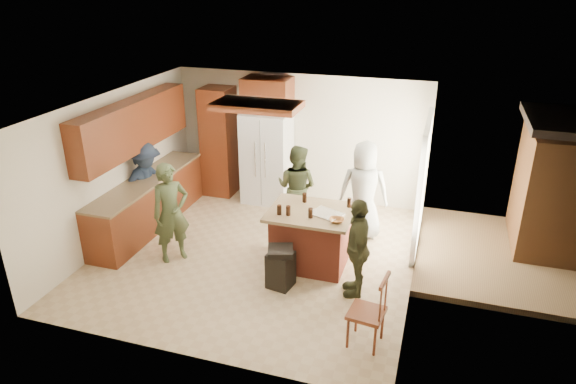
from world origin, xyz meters
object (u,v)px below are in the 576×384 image
(person_front_left, at_px, (171,213))
(refrigerator, at_px, (267,158))
(person_side_right, at_px, (357,248))
(person_behind_right, at_px, (364,190))
(trash_bin, at_px, (281,267))
(spindle_chair, at_px, (368,313))
(kitchen_island, at_px, (311,237))
(person_behind_left, at_px, (297,187))
(person_counter, at_px, (147,185))

(person_front_left, relative_size, refrigerator, 0.90)
(person_side_right, height_order, refrigerator, refrigerator)
(person_behind_right, xyz_separation_m, trash_bin, (-0.86, -1.91, -0.54))
(person_side_right, height_order, spindle_chair, person_side_right)
(spindle_chair, bearing_deg, trash_bin, 147.81)
(person_behind_right, distance_m, kitchen_island, 1.38)
(person_front_left, xyz_separation_m, person_behind_left, (1.56, 1.66, -0.04))
(person_side_right, bearing_deg, trash_bin, -95.35)
(person_behind_left, xyz_separation_m, trash_bin, (0.32, -1.91, -0.45))
(kitchen_island, bearing_deg, person_front_left, -167.41)
(person_behind_right, relative_size, trash_bin, 2.73)
(person_behind_left, bearing_deg, person_side_right, 138.01)
(trash_bin, distance_m, spindle_chair, 1.68)
(person_side_right, distance_m, person_counter, 4.09)
(person_counter, height_order, refrigerator, refrigerator)
(person_front_left, xyz_separation_m, person_counter, (-1.01, 0.93, -0.03))
(person_front_left, height_order, trash_bin, person_front_left)
(person_behind_left, distance_m, spindle_chair, 3.31)
(person_side_right, xyz_separation_m, spindle_chair, (0.34, -1.06, -0.28))
(person_front_left, distance_m, person_side_right, 2.96)
(person_behind_right, height_order, person_side_right, person_behind_right)
(person_front_left, relative_size, person_behind_left, 1.05)
(refrigerator, bearing_deg, person_counter, -134.94)
(kitchen_island, bearing_deg, refrigerator, 124.50)
(person_front_left, xyz_separation_m, spindle_chair, (3.29, -1.14, -0.36))
(person_behind_left, bearing_deg, kitchen_island, 125.30)
(person_behind_right, distance_m, trash_bin, 2.16)
(person_front_left, bearing_deg, refrigerator, 27.07)
(person_behind_left, xyz_separation_m, spindle_chair, (1.73, -2.80, -0.32))
(person_behind_left, bearing_deg, refrigerator, -37.42)
(kitchen_island, bearing_deg, person_behind_right, 62.82)
(kitchen_island, bearing_deg, person_behind_left, 115.93)
(person_front_left, height_order, person_side_right, person_front_left)
(person_behind_right, bearing_deg, person_counter, 3.66)
(person_behind_right, distance_m, refrigerator, 2.28)
(person_behind_left, height_order, person_behind_right, person_behind_right)
(refrigerator, distance_m, trash_bin, 3.16)
(person_front_left, xyz_separation_m, refrigerator, (0.67, 2.61, 0.09))
(person_front_left, distance_m, spindle_chair, 3.50)
(person_behind_left, relative_size, person_counter, 0.98)
(person_behind_right, bearing_deg, person_side_right, 89.73)
(person_front_left, height_order, spindle_chair, person_front_left)
(person_side_right, bearing_deg, kitchen_island, -138.46)
(person_front_left, height_order, person_behind_right, person_behind_right)
(person_side_right, distance_m, refrigerator, 3.54)
(person_behind_left, distance_m, person_counter, 2.67)
(refrigerator, relative_size, kitchen_island, 1.41)
(person_counter, relative_size, spindle_chair, 1.57)
(refrigerator, bearing_deg, person_behind_right, -24.70)
(person_behind_left, height_order, spindle_chair, person_behind_left)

